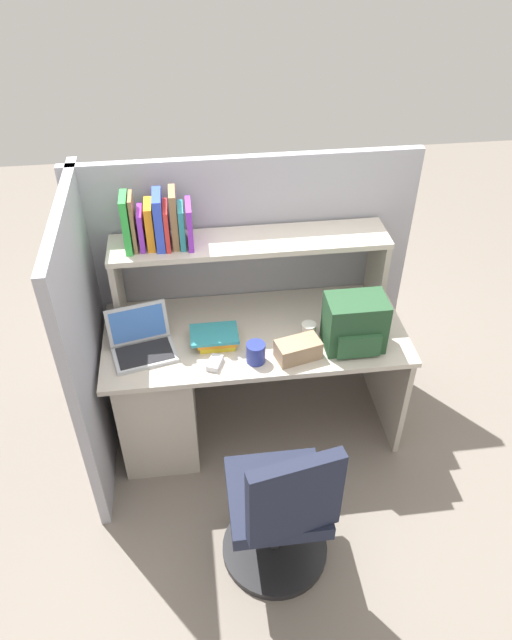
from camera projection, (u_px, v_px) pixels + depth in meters
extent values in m
plane|color=slate|center=(255.00, 423.00, 3.61)|extent=(8.00, 8.00, 0.00)
cube|color=beige|center=(255.00, 334.00, 3.16)|extent=(1.60, 0.70, 0.03)
cube|color=#B6AD9F|center=(158.00, 391.00, 3.33)|extent=(0.40, 0.64, 0.70)
cube|color=#B6AD9F|center=(387.00, 371.00, 3.46)|extent=(0.03, 0.64, 0.70)
cube|color=#9E9EA8|center=(247.00, 284.00, 3.41)|extent=(1.84, 0.05, 1.55)
cube|color=#9E9EA8|center=(90.00, 345.00, 3.00)|extent=(0.05, 1.06, 1.55)
cube|color=#B3A99C|center=(118.00, 288.00, 3.10)|extent=(0.03, 0.28, 0.42)
cube|color=#B3A99C|center=(377.00, 269.00, 3.24)|extent=(0.03, 0.28, 0.42)
cube|color=beige|center=(250.00, 242.00, 3.03)|extent=(1.44, 0.28, 0.03)
cube|color=green|center=(126.00, 223.00, 2.86)|extent=(0.03, 0.15, 0.29)
cube|color=olive|center=(133.00, 222.00, 2.87)|extent=(0.02, 0.14, 0.28)
cube|color=purple|center=(141.00, 228.00, 2.91)|extent=(0.03, 0.15, 0.20)
cube|color=orange|center=(150.00, 225.00, 2.91)|extent=(0.04, 0.15, 0.23)
cube|color=blue|center=(159.00, 220.00, 2.89)|extent=(0.04, 0.18, 0.28)
cube|color=red|center=(167.00, 226.00, 2.91)|extent=(0.02, 0.17, 0.22)
cube|color=olive|center=(174.00, 218.00, 2.90)|extent=(0.03, 0.15, 0.29)
cube|color=teal|center=(182.00, 226.00, 2.91)|extent=(0.03, 0.14, 0.21)
cube|color=purple|center=(190.00, 224.00, 2.92)|extent=(0.03, 0.18, 0.22)
cube|color=#B7BABF|center=(145.00, 354.00, 3.00)|extent=(0.35, 0.28, 0.02)
cube|color=black|center=(145.00, 353.00, 2.98)|extent=(0.30, 0.23, 0.00)
cube|color=#B7BABF|center=(137.00, 323.00, 3.01)|extent=(0.32, 0.14, 0.19)
cube|color=#3F72CC|center=(138.00, 324.00, 3.01)|extent=(0.28, 0.11, 0.16)
cube|color=#264C2D|center=(355.00, 323.00, 2.98)|extent=(0.30, 0.20, 0.29)
cube|color=#2B5734|center=(359.00, 346.00, 2.94)|extent=(0.22, 0.04, 0.13)
cube|color=silver|center=(215.00, 363.00, 2.93)|extent=(0.09, 0.12, 0.03)
cylinder|color=white|center=(309.00, 331.00, 3.09)|extent=(0.08, 0.08, 0.09)
cube|color=#9E7F60|center=(298.00, 350.00, 2.96)|extent=(0.24, 0.17, 0.10)
cylinder|color=navy|center=(256.00, 353.00, 2.94)|extent=(0.10, 0.10, 0.11)
cube|color=yellow|center=(217.00, 341.00, 3.07)|extent=(0.18, 0.15, 0.03)
cube|color=orange|center=(216.00, 336.00, 3.06)|extent=(0.20, 0.18, 0.02)
cube|color=teal|center=(214.00, 334.00, 3.04)|extent=(0.25, 0.17, 0.02)
cylinder|color=black|center=(275.00, 547.00, 2.95)|extent=(0.52, 0.52, 0.04)
cylinder|color=#262628|center=(276.00, 522.00, 2.81)|extent=(0.05, 0.05, 0.41)
cube|color=#1E2338|center=(277.00, 496.00, 2.68)|extent=(0.44, 0.44, 0.08)
cube|color=#1E2338|center=(295.00, 499.00, 2.37)|extent=(0.40, 0.13, 0.44)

